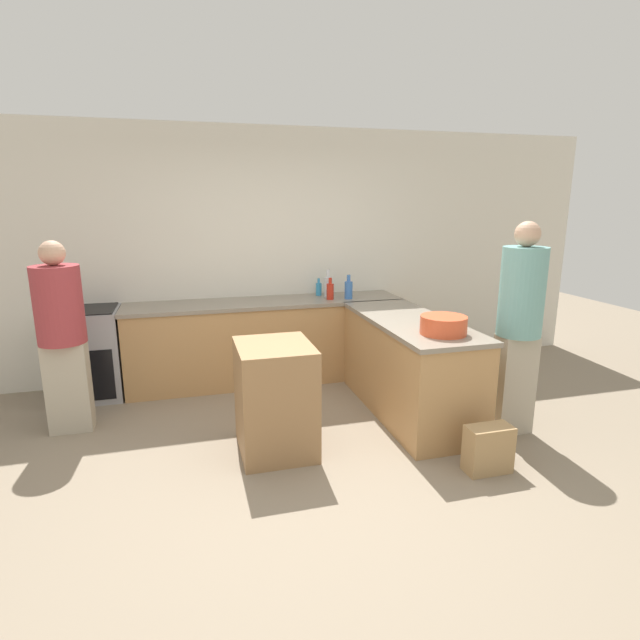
{
  "coord_description": "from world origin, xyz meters",
  "views": [
    {
      "loc": [
        -0.82,
        -3.21,
        1.93
      ],
      "look_at": [
        0.28,
        0.79,
        0.93
      ],
      "focal_mm": 28.0,
      "sensor_mm": 36.0,
      "label": 1
    }
  ],
  "objects_px": {
    "range_oven": "(86,354)",
    "person_by_range": "(62,332)",
    "water_bottle_blue": "(349,289)",
    "paper_bag": "(488,449)",
    "dish_soap_bottle": "(319,289)",
    "person_at_peninsula": "(519,322)",
    "vinegar_bottle_clear": "(328,286)",
    "mixing_bowl": "(443,325)",
    "hot_sauce_bottle": "(330,291)",
    "island_table": "(275,398)"
  },
  "relations": [
    {
      "from": "island_table",
      "to": "vinegar_bottle_clear",
      "type": "xyz_separation_m",
      "value": [
        0.9,
        1.63,
        0.57
      ]
    },
    {
      "from": "mixing_bowl",
      "to": "paper_bag",
      "type": "distance_m",
      "value": 0.99
    },
    {
      "from": "range_oven",
      "to": "island_table",
      "type": "distance_m",
      "value": 2.26
    },
    {
      "from": "mixing_bowl",
      "to": "water_bottle_blue",
      "type": "relative_size",
      "value": 1.43
    },
    {
      "from": "dish_soap_bottle",
      "to": "paper_bag",
      "type": "xyz_separation_m",
      "value": [
        0.6,
        -2.48,
        -0.79
      ]
    },
    {
      "from": "mixing_bowl",
      "to": "dish_soap_bottle",
      "type": "bearing_deg",
      "value": 105.53
    },
    {
      "from": "water_bottle_blue",
      "to": "person_at_peninsula",
      "type": "relative_size",
      "value": 0.15
    },
    {
      "from": "mixing_bowl",
      "to": "water_bottle_blue",
      "type": "xyz_separation_m",
      "value": [
        -0.26,
        1.6,
        0.03
      ]
    },
    {
      "from": "range_oven",
      "to": "hot_sauce_bottle",
      "type": "distance_m",
      "value": 2.55
    },
    {
      "from": "island_table",
      "to": "vinegar_bottle_clear",
      "type": "height_order",
      "value": "vinegar_bottle_clear"
    },
    {
      "from": "water_bottle_blue",
      "to": "hot_sauce_bottle",
      "type": "bearing_deg",
      "value": 174.87
    },
    {
      "from": "water_bottle_blue",
      "to": "person_by_range",
      "type": "distance_m",
      "value": 2.79
    },
    {
      "from": "person_by_range",
      "to": "hot_sauce_bottle",
      "type": "bearing_deg",
      "value": 14.98
    },
    {
      "from": "mixing_bowl",
      "to": "water_bottle_blue",
      "type": "distance_m",
      "value": 1.62
    },
    {
      "from": "range_oven",
      "to": "person_by_range",
      "type": "height_order",
      "value": "person_by_range"
    },
    {
      "from": "person_at_peninsula",
      "to": "mixing_bowl",
      "type": "bearing_deg",
      "value": 173.04
    },
    {
      "from": "mixing_bowl",
      "to": "person_by_range",
      "type": "height_order",
      "value": "person_by_range"
    },
    {
      "from": "island_table",
      "to": "hot_sauce_bottle",
      "type": "distance_m",
      "value": 1.81
    },
    {
      "from": "water_bottle_blue",
      "to": "paper_bag",
      "type": "bearing_deg",
      "value": -81.28
    },
    {
      "from": "dish_soap_bottle",
      "to": "range_oven",
      "type": "bearing_deg",
      "value": -176.36
    },
    {
      "from": "range_oven",
      "to": "dish_soap_bottle",
      "type": "height_order",
      "value": "dish_soap_bottle"
    },
    {
      "from": "water_bottle_blue",
      "to": "person_by_range",
      "type": "bearing_deg",
      "value": -166.45
    },
    {
      "from": "person_at_peninsula",
      "to": "island_table",
      "type": "bearing_deg",
      "value": 174.0
    },
    {
      "from": "hot_sauce_bottle",
      "to": "water_bottle_blue",
      "type": "relative_size",
      "value": 0.91
    },
    {
      "from": "person_at_peninsula",
      "to": "water_bottle_blue",
      "type": "bearing_deg",
      "value": 118.34
    },
    {
      "from": "hot_sauce_bottle",
      "to": "vinegar_bottle_clear",
      "type": "xyz_separation_m",
      "value": [
        0.02,
        0.14,
        0.03
      ]
    },
    {
      "from": "water_bottle_blue",
      "to": "mixing_bowl",
      "type": "bearing_deg",
      "value": -80.73
    },
    {
      "from": "mixing_bowl",
      "to": "hot_sauce_bottle",
      "type": "distance_m",
      "value": 1.68
    },
    {
      "from": "dish_soap_bottle",
      "to": "water_bottle_blue",
      "type": "relative_size",
      "value": 0.74
    },
    {
      "from": "water_bottle_blue",
      "to": "paper_bag",
      "type": "height_order",
      "value": "water_bottle_blue"
    },
    {
      "from": "mixing_bowl",
      "to": "person_by_range",
      "type": "distance_m",
      "value": 3.12
    },
    {
      "from": "mixing_bowl",
      "to": "vinegar_bottle_clear",
      "type": "height_order",
      "value": "vinegar_bottle_clear"
    },
    {
      "from": "vinegar_bottle_clear",
      "to": "paper_bag",
      "type": "relative_size",
      "value": 0.87
    },
    {
      "from": "water_bottle_blue",
      "to": "person_at_peninsula",
      "type": "height_order",
      "value": "person_at_peninsula"
    },
    {
      "from": "mixing_bowl",
      "to": "person_at_peninsula",
      "type": "height_order",
      "value": "person_at_peninsula"
    },
    {
      "from": "island_table",
      "to": "paper_bag",
      "type": "xyz_separation_m",
      "value": [
        1.42,
        -0.73,
        -0.26
      ]
    },
    {
      "from": "person_by_range",
      "to": "person_at_peninsula",
      "type": "relative_size",
      "value": 0.91
    },
    {
      "from": "water_bottle_blue",
      "to": "dish_soap_bottle",
      "type": "bearing_deg",
      "value": 133.3
    },
    {
      "from": "range_oven",
      "to": "person_by_range",
      "type": "distance_m",
      "value": 0.88
    },
    {
      "from": "range_oven",
      "to": "person_at_peninsula",
      "type": "relative_size",
      "value": 0.51
    },
    {
      "from": "hot_sauce_bottle",
      "to": "mixing_bowl",
      "type": "bearing_deg",
      "value": -74.02
    },
    {
      "from": "range_oven",
      "to": "person_at_peninsula",
      "type": "xyz_separation_m",
      "value": [
        3.6,
        -1.8,
        0.51
      ]
    },
    {
      "from": "range_oven",
      "to": "dish_soap_bottle",
      "type": "relative_size",
      "value": 4.67
    },
    {
      "from": "mixing_bowl",
      "to": "range_oven",
      "type": "bearing_deg",
      "value": 149.79
    },
    {
      "from": "hot_sauce_bottle",
      "to": "person_at_peninsula",
      "type": "height_order",
      "value": "person_at_peninsula"
    },
    {
      "from": "hot_sauce_bottle",
      "to": "paper_bag",
      "type": "bearing_deg",
      "value": -76.33
    },
    {
      "from": "hot_sauce_bottle",
      "to": "vinegar_bottle_clear",
      "type": "bearing_deg",
      "value": 83.31
    },
    {
      "from": "island_table",
      "to": "water_bottle_blue",
      "type": "xyz_separation_m",
      "value": [
        1.09,
        1.47,
        0.56
      ]
    },
    {
      "from": "range_oven",
      "to": "water_bottle_blue",
      "type": "bearing_deg",
      "value": -2.57
    },
    {
      "from": "dish_soap_bottle",
      "to": "person_by_range",
      "type": "relative_size",
      "value": 0.12
    }
  ]
}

